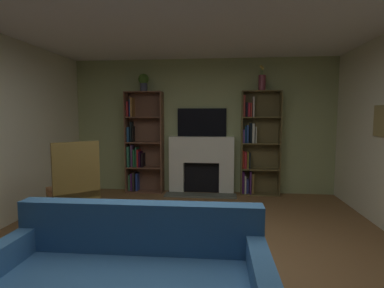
{
  "coord_description": "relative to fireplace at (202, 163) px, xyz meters",
  "views": [
    {
      "loc": [
        0.43,
        -2.8,
        1.54
      ],
      "look_at": [
        0.0,
        1.28,
        1.15
      ],
      "focal_mm": 28.37,
      "sensor_mm": 36.0,
      "label": 1
    }
  ],
  "objects": [
    {
      "name": "armchair",
      "position": [
        -1.6,
        -2.03,
        -0.01
      ],
      "size": [
        0.84,
        0.83,
        1.19
      ],
      "color": "brown",
      "rests_on": "ground_plane"
    },
    {
      "name": "tv",
      "position": [
        0.0,
        0.08,
        0.8
      ],
      "size": [
        0.96,
        0.06,
        0.55
      ],
      "primitive_type": "cube",
      "color": "black",
      "rests_on": "fireplace"
    },
    {
      "name": "wall_back_accent",
      "position": [
        0.0,
        0.14,
        0.73
      ],
      "size": [
        5.25,
        0.06,
        2.63
      ],
      "primitive_type": "cube",
      "color": "#9DAA72",
      "rests_on": "ground_plane"
    },
    {
      "name": "coffee_table",
      "position": [
        -0.25,
        -3.12,
        -0.27
      ],
      "size": [
        0.85,
        0.42,
        0.37
      ],
      "color": "brown",
      "rests_on": "ground_plane"
    },
    {
      "name": "fireplace",
      "position": [
        0.0,
        0.0,
        0.0
      ],
      "size": [
        1.37,
        0.52,
        1.12
      ],
      "color": "white",
      "rests_on": "ground_plane"
    },
    {
      "name": "vase_with_flowers",
      "position": [
        1.13,
        -0.04,
        1.57
      ],
      "size": [
        0.13,
        0.13,
        0.47
      ],
      "color": "#863747",
      "rests_on": "bookshelf_right"
    },
    {
      "name": "potted_plant",
      "position": [
        -1.13,
        -0.04,
        1.6
      ],
      "size": [
        0.2,
        0.2,
        0.34
      ],
      "color": "#44495F",
      "rests_on": "bookshelf_left"
    },
    {
      "name": "bookshelf_left",
      "position": [
        -1.22,
        0.01,
        0.33
      ],
      "size": [
        0.73,
        0.3,
        2.0
      ],
      "color": "brown",
      "rests_on": "ground_plane"
    },
    {
      "name": "ground_plane",
      "position": [
        0.0,
        -3.1,
        -0.59
      ],
      "size": [
        7.7,
        7.7,
        0.0
      ],
      "primitive_type": "plane",
      "color": "brown"
    },
    {
      "name": "bookshelf_right",
      "position": [
        1.04,
        0.02,
        0.37
      ],
      "size": [
        0.73,
        0.26,
        2.0
      ],
      "color": "brown",
      "rests_on": "ground_plane"
    }
  ]
}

